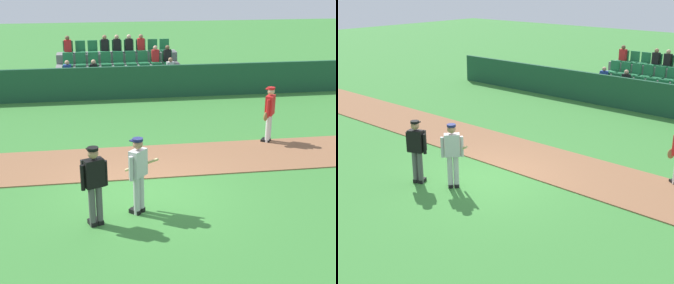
# 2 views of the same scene
# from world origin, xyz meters

# --- Properties ---
(ground_plane) EXTENTS (80.00, 80.00, 0.00)m
(ground_plane) POSITION_xyz_m (0.00, 0.00, 0.00)
(ground_plane) COLOR #387A33
(infield_dirt_path) EXTENTS (28.00, 2.46, 0.03)m
(infield_dirt_path) POSITION_xyz_m (0.00, 2.09, 0.01)
(infield_dirt_path) COLOR brown
(infield_dirt_path) RESTS_ON ground
(dugout_fence) EXTENTS (20.00, 0.16, 1.35)m
(dugout_fence) POSITION_xyz_m (0.00, 9.24, 0.68)
(dugout_fence) COLOR #19472D
(dugout_fence) RESTS_ON ground
(stadium_bleachers) EXTENTS (5.55, 2.95, 2.30)m
(stadium_bleachers) POSITION_xyz_m (0.01, 11.12, 0.64)
(stadium_bleachers) COLOR slate
(stadium_bleachers) RESTS_ON ground
(batter_grey_jersey) EXTENTS (0.75, 0.68, 1.76)m
(batter_grey_jersey) POSITION_xyz_m (-0.28, -0.94, 0.97)
(batter_grey_jersey) COLOR #B2B2B2
(batter_grey_jersey) RESTS_ON ground
(umpire_home_plate) EXTENTS (0.56, 0.41, 1.76)m
(umpire_home_plate) POSITION_xyz_m (-1.24, -1.34, 1.00)
(umpire_home_plate) COLOR #4C4C4C
(umpire_home_plate) RESTS_ON ground
(runner_red_jersey) EXTENTS (0.50, 0.56, 1.76)m
(runner_red_jersey) POSITION_xyz_m (4.14, 3.12, 0.96)
(runner_red_jersey) COLOR silver
(runner_red_jersey) RESTS_ON ground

